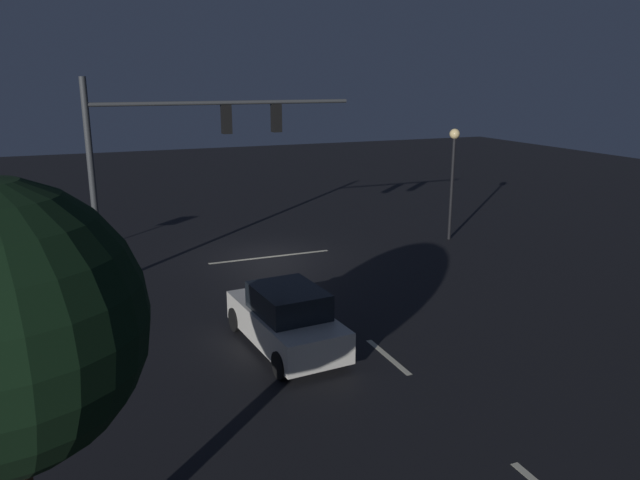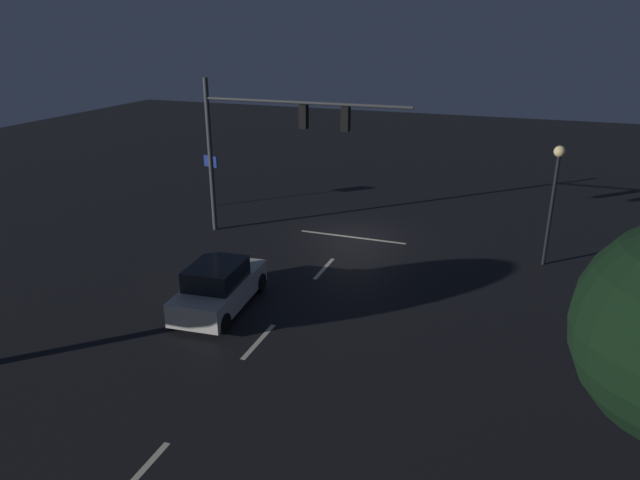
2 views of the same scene
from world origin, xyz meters
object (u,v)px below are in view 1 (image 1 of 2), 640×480
(route_sign, at_px, (35,215))
(car_approaching, at_px, (286,319))
(traffic_signal_assembly, at_px, (180,143))
(street_lamp_left_kerb, at_px, (453,162))

(route_sign, bearing_deg, car_approaching, 121.05)
(traffic_signal_assembly, distance_m, car_approaching, 8.27)
(traffic_signal_assembly, distance_m, route_sign, 6.62)
(car_approaching, bearing_deg, route_sign, -58.95)
(car_approaching, bearing_deg, traffic_signal_assembly, -79.70)
(traffic_signal_assembly, bearing_deg, car_approaching, 100.30)
(car_approaching, height_order, route_sign, route_sign)
(car_approaching, relative_size, street_lamp_left_kerb, 0.92)
(car_approaching, distance_m, route_sign, 12.24)
(traffic_signal_assembly, height_order, route_sign, traffic_signal_assembly)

